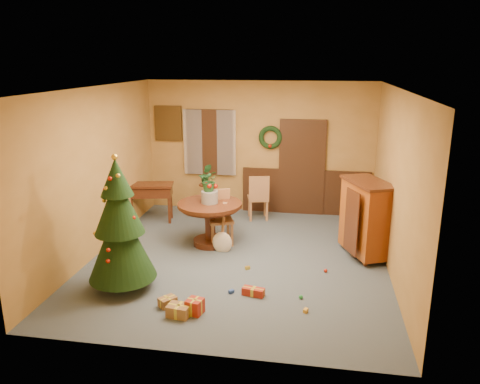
% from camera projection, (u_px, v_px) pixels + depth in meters
% --- Properties ---
extents(room_envelope, '(5.50, 5.50, 5.50)m').
position_uv_depth(room_envelope, '(268.00, 163.00, 10.33)').
color(room_envelope, '#33414A').
rests_on(room_envelope, ground).
extents(dining_table, '(1.18, 1.18, 0.81)m').
position_uv_depth(dining_table, '(210.00, 216.00, 8.59)').
color(dining_table, black).
rests_on(dining_table, floor).
extents(urn, '(0.31, 0.31, 0.22)m').
position_uv_depth(urn, '(210.00, 197.00, 8.49)').
color(urn, slate).
rests_on(urn, dining_table).
extents(centerpiece_plant, '(0.36, 0.31, 0.40)m').
position_uv_depth(centerpiece_plant, '(209.00, 180.00, 8.41)').
color(centerpiece_plant, '#1E4C23').
rests_on(centerpiece_plant, urn).
extents(chair_near, '(0.57, 0.57, 1.01)m').
position_uv_depth(chair_near, '(220.00, 215.00, 8.70)').
color(chair_near, '#A37241').
rests_on(chair_near, floor).
extents(chair_far, '(0.51, 0.51, 0.99)m').
position_uv_depth(chair_far, '(258.00, 196.00, 9.94)').
color(chair_far, '#A37241').
rests_on(chair_far, floor).
extents(guitar, '(0.41, 0.58, 0.82)m').
position_uv_depth(guitar, '(222.00, 229.00, 8.31)').
color(guitar, '#EDDFC5').
rests_on(guitar, floor).
extents(plant_stand, '(0.31, 0.31, 0.80)m').
position_uv_depth(plant_stand, '(207.00, 198.00, 9.94)').
color(plant_stand, black).
rests_on(plant_stand, floor).
extents(stand_plant, '(0.29, 0.26, 0.44)m').
position_uv_depth(stand_plant, '(206.00, 174.00, 9.80)').
color(stand_plant, '#19471E').
rests_on(stand_plant, plant_stand).
extents(christmas_tree, '(1.00, 1.00, 2.07)m').
position_uv_depth(christmas_tree, '(120.00, 227.00, 6.82)').
color(christmas_tree, '#382111').
rests_on(christmas_tree, floor).
extents(writing_desk, '(0.99, 0.63, 0.82)m').
position_uv_depth(writing_desk, '(151.00, 193.00, 9.84)').
color(writing_desk, black).
rests_on(writing_desk, floor).
extents(sideboard, '(0.94, 1.20, 1.36)m').
position_uv_depth(sideboard, '(366.00, 217.00, 8.04)').
color(sideboard, '#551B09').
rests_on(sideboard, floor).
extents(gift_a, '(0.33, 0.26, 0.16)m').
position_uv_depth(gift_a, '(179.00, 310.00, 6.30)').
color(gift_a, brown).
rests_on(gift_a, floor).
extents(gift_b, '(0.25, 0.25, 0.21)m').
position_uv_depth(gift_b, '(195.00, 306.00, 6.35)').
color(gift_b, maroon).
rests_on(gift_b, floor).
extents(gift_c, '(0.27, 0.28, 0.13)m').
position_uv_depth(gift_c, '(168.00, 302.00, 6.56)').
color(gift_c, brown).
rests_on(gift_c, floor).
extents(gift_d, '(0.34, 0.20, 0.12)m').
position_uv_depth(gift_d, '(253.00, 292.00, 6.85)').
color(gift_d, maroon).
rests_on(gift_d, floor).
extents(toy_a, '(0.09, 0.09, 0.05)m').
position_uv_depth(toy_a, '(231.00, 292.00, 6.92)').
color(toy_a, '#224193').
rests_on(toy_a, floor).
extents(toy_b, '(0.06, 0.06, 0.06)m').
position_uv_depth(toy_b, '(301.00, 297.00, 6.75)').
color(toy_b, '#268E3E').
rests_on(toy_b, floor).
extents(toy_c, '(0.07, 0.09, 0.05)m').
position_uv_depth(toy_c, '(306.00, 311.00, 6.40)').
color(toy_c, gold).
rests_on(toy_c, floor).
extents(toy_d, '(0.06, 0.06, 0.06)m').
position_uv_depth(toy_d, '(326.00, 271.00, 7.59)').
color(toy_d, '#AD1E0B').
rests_on(toy_d, floor).
extents(toy_e, '(0.09, 0.09, 0.05)m').
position_uv_depth(toy_e, '(248.00, 268.00, 7.70)').
color(toy_e, gold).
rests_on(toy_e, floor).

